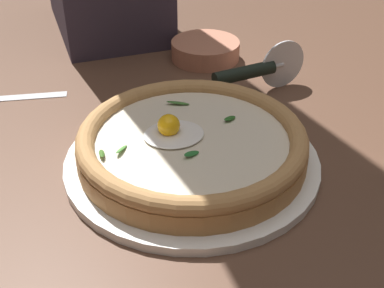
{
  "coord_description": "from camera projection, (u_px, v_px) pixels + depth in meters",
  "views": [
    {
      "loc": [
        0.11,
        0.54,
        0.39
      ],
      "look_at": [
        -0.03,
        0.03,
        0.03
      ],
      "focal_mm": 46.44,
      "sensor_mm": 36.0,
      "label": 1
    }
  ],
  "objects": [
    {
      "name": "ground_plane",
      "position": [
        163.0,
        165.0,
        0.68
      ],
      "size": [
        2.4,
        2.4,
        0.03
      ],
      "primitive_type": "cube",
      "color": "brown",
      "rests_on": "ground"
    },
    {
      "name": "pizza_plate",
      "position": [
        192.0,
        160.0,
        0.65
      ],
      "size": [
        0.33,
        0.33,
        0.01
      ],
      "primitive_type": "cylinder",
      "color": "white",
      "rests_on": "ground"
    },
    {
      "name": "pizza",
      "position": [
        192.0,
        142.0,
        0.64
      ],
      "size": [
        0.29,
        0.29,
        0.06
      ],
      "color": "#AE7A45",
      "rests_on": "pizza_plate"
    },
    {
      "name": "side_bowl",
      "position": [
        205.0,
        50.0,
        0.92
      ],
      "size": [
        0.13,
        0.13,
        0.03
      ],
      "primitive_type": "cylinder",
      "color": "#B87156",
      "rests_on": "ground"
    },
    {
      "name": "pizza_cutter",
      "position": [
        256.0,
        70.0,
        0.8
      ],
      "size": [
        0.17,
        0.04,
        0.08
      ],
      "color": "silver",
      "rests_on": "ground"
    }
  ]
}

